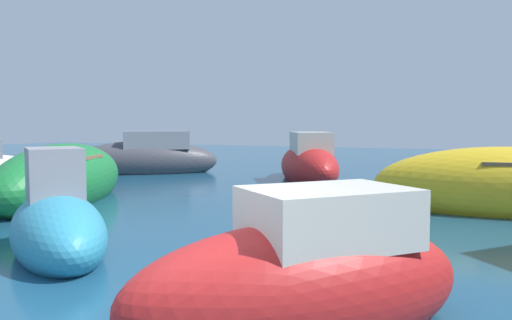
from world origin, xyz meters
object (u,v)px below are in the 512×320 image
moored_boat_1 (305,282)px  moored_boat_9 (57,225)px  moored_boat_4 (508,189)px  moored_boat_0 (63,180)px  moored_boat_7 (309,165)px  moored_boat_3 (146,159)px

moored_boat_1 → moored_boat_9: size_ratio=1.06×
moored_boat_9 → moored_boat_4: bearing=85.9°
moored_boat_0 → moored_boat_1: moored_boat_0 is taller
moored_boat_0 → moored_boat_1: (8.36, -5.47, -0.07)m
moored_boat_1 → moored_boat_7: 13.53m
moored_boat_1 → moored_boat_4: size_ratio=0.61×
moored_boat_4 → moored_boat_9: (-6.48, -6.86, -0.09)m
moored_boat_3 → moored_boat_9: moored_boat_3 is taller
moored_boat_3 → moored_boat_9: size_ratio=1.69×
moored_boat_1 → moored_boat_7: bearing=-120.5°
moored_boat_4 → moored_boat_9: moored_boat_9 is taller
moored_boat_0 → moored_boat_3: moored_boat_3 is taller
moored_boat_3 → moored_boat_9: 13.25m
moored_boat_0 → moored_boat_1: bearing=35.5°
moored_boat_3 → moored_boat_7: moored_boat_7 is taller
moored_boat_1 → moored_boat_7: size_ratio=0.67×
moored_boat_0 → moored_boat_7: size_ratio=1.21×
moored_boat_7 → moored_boat_9: size_ratio=1.58×
moored_boat_0 → moored_boat_4: size_ratio=1.10×
moored_boat_4 → moored_boat_7: (-6.20, 4.77, 0.00)m
moored_boat_4 → moored_boat_0: bearing=11.0°
moored_boat_3 → moored_boat_1: bearing=94.0°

